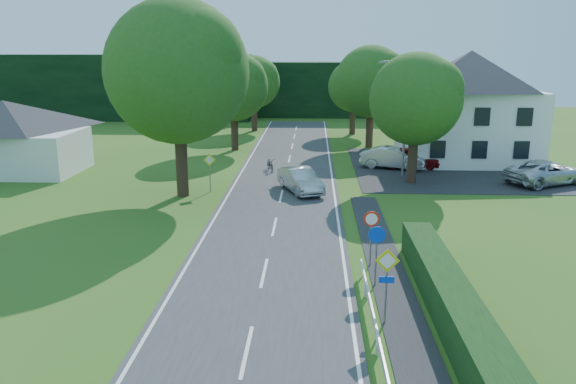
{
  "coord_description": "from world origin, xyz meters",
  "views": [
    {
      "loc": [
        1.89,
        -8.85,
        8.73
      ],
      "look_at": [
        0.68,
        18.14,
        1.81
      ],
      "focal_mm": 35.0,
      "sensor_mm": 36.0,
      "label": 1
    }
  ],
  "objects_px": {
    "parked_car_silver_b": "(547,172)",
    "parasol": "(418,158)",
    "parked_car_red": "(409,157)",
    "streetlight": "(403,113)",
    "moving_car": "(300,180)",
    "motorcycle": "(270,164)",
    "parked_car_silver_a": "(393,158)"
  },
  "relations": [
    {
      "from": "moving_car",
      "to": "parasol",
      "type": "bearing_deg",
      "value": 17.18
    },
    {
      "from": "parked_car_silver_a",
      "to": "motorcycle",
      "type": "bearing_deg",
      "value": 115.64
    },
    {
      "from": "moving_car",
      "to": "parked_car_silver_b",
      "type": "height_order",
      "value": "parked_car_silver_b"
    },
    {
      "from": "moving_car",
      "to": "parked_car_silver_b",
      "type": "relative_size",
      "value": 0.8
    },
    {
      "from": "streetlight",
      "to": "parasol",
      "type": "distance_m",
      "value": 4.53
    },
    {
      "from": "parked_car_silver_b",
      "to": "parasol",
      "type": "xyz_separation_m",
      "value": [
        -7.66,
        4.26,
        0.06
      ]
    },
    {
      "from": "parked_car_silver_b",
      "to": "parked_car_red",
      "type": "bearing_deg",
      "value": 33.26
    },
    {
      "from": "parked_car_silver_a",
      "to": "moving_car",
      "type": "bearing_deg",
      "value": 155.42
    },
    {
      "from": "motorcycle",
      "to": "parked_car_red",
      "type": "bearing_deg",
      "value": -7.37
    },
    {
      "from": "parked_car_silver_a",
      "to": "parasol",
      "type": "height_order",
      "value": "parasol"
    },
    {
      "from": "motorcycle",
      "to": "parasol",
      "type": "relative_size",
      "value": 0.99
    },
    {
      "from": "parked_car_silver_a",
      "to": "streetlight",
      "type": "bearing_deg",
      "value": -157.92
    },
    {
      "from": "moving_car",
      "to": "motorcycle",
      "type": "distance_m",
      "value": 6.56
    },
    {
      "from": "parked_car_red",
      "to": "parked_car_silver_b",
      "type": "height_order",
      "value": "parked_car_silver_b"
    },
    {
      "from": "moving_car",
      "to": "parasol",
      "type": "relative_size",
      "value": 2.4
    },
    {
      "from": "parked_car_red",
      "to": "moving_car",
      "type": "bearing_deg",
      "value": 138.98
    },
    {
      "from": "parked_car_silver_b",
      "to": "moving_car",
      "type": "bearing_deg",
      "value": 74.01
    },
    {
      "from": "streetlight",
      "to": "parked_car_silver_a",
      "type": "height_order",
      "value": "streetlight"
    },
    {
      "from": "streetlight",
      "to": "parasol",
      "type": "relative_size",
      "value": 4.25
    },
    {
      "from": "streetlight",
      "to": "parasol",
      "type": "bearing_deg",
      "value": 54.49
    },
    {
      "from": "parked_car_silver_b",
      "to": "motorcycle",
      "type": "bearing_deg",
      "value": 54.02
    },
    {
      "from": "motorcycle",
      "to": "moving_car",
      "type": "bearing_deg",
      "value": -85.29
    },
    {
      "from": "parked_car_silver_a",
      "to": "parked_car_red",
      "type": "bearing_deg",
      "value": -55.41
    },
    {
      "from": "moving_car",
      "to": "parasol",
      "type": "xyz_separation_m",
      "value": [
        8.53,
        7.09,
        0.1
      ]
    },
    {
      "from": "streetlight",
      "to": "parked_car_red",
      "type": "distance_m",
      "value": 4.77
    },
    {
      "from": "parked_car_red",
      "to": "parasol",
      "type": "xyz_separation_m",
      "value": [
        0.55,
        -0.64,
        0.06
      ]
    },
    {
      "from": "streetlight",
      "to": "parked_car_silver_a",
      "type": "distance_m",
      "value": 4.43
    },
    {
      "from": "moving_car",
      "to": "motorcycle",
      "type": "bearing_deg",
      "value": 88.39
    },
    {
      "from": "parked_car_red",
      "to": "parked_car_silver_a",
      "type": "height_order",
      "value": "parked_car_silver_a"
    },
    {
      "from": "streetlight",
      "to": "motorcycle",
      "type": "distance_m",
      "value": 10.15
    },
    {
      "from": "motorcycle",
      "to": "parked_car_silver_b",
      "type": "relative_size",
      "value": 0.33
    },
    {
      "from": "moving_car",
      "to": "parasol",
      "type": "distance_m",
      "value": 11.09
    }
  ]
}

